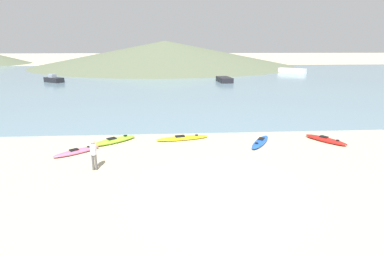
# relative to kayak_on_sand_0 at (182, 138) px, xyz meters

# --- Properties ---
(ground_plane) EXTENTS (400.00, 400.00, 0.00)m
(ground_plane) POSITION_rel_kayak_on_sand_0_xyz_m (1.27, -7.27, -0.12)
(ground_plane) COLOR #C6B793
(bay_water) EXTENTS (160.00, 70.00, 0.06)m
(bay_water) POSITION_rel_kayak_on_sand_0_xyz_m (1.27, 36.33, -0.09)
(bay_water) COLOR slate
(bay_water) RESTS_ON ground_plane
(far_hill_midleft) EXTENTS (74.32, 74.32, 7.03)m
(far_hill_midleft) POSITION_rel_kayak_on_sand_0_xyz_m (-2.46, 72.23, 3.39)
(far_hill_midleft) COLOR #5B664C
(far_hill_midleft) RESTS_ON ground_plane
(kayak_on_sand_0) EXTENTS (3.56, 1.36, 0.29)m
(kayak_on_sand_0) POSITION_rel_kayak_on_sand_0_xyz_m (0.00, 0.00, 0.00)
(kayak_on_sand_0) COLOR yellow
(kayak_on_sand_0) RESTS_ON ground_plane
(kayak_on_sand_1) EXTENTS (2.47, 2.12, 0.29)m
(kayak_on_sand_1) POSITION_rel_kayak_on_sand_0_xyz_m (-6.19, -2.17, 0.00)
(kayak_on_sand_1) COLOR #E5668C
(kayak_on_sand_1) RESTS_ON ground_plane
(kayak_on_sand_2) EXTENTS (2.82, 2.41, 0.35)m
(kayak_on_sand_2) POSITION_rel_kayak_on_sand_0_xyz_m (-4.39, -0.34, 0.03)
(kayak_on_sand_2) COLOR #8CCC2D
(kayak_on_sand_2) RESTS_ON ground_plane
(kayak_on_sand_3) EXTENTS (2.07, 2.77, 0.35)m
(kayak_on_sand_3) POSITION_rel_kayak_on_sand_0_xyz_m (4.87, -1.21, 0.03)
(kayak_on_sand_3) COLOR blue
(kayak_on_sand_3) RESTS_ON ground_plane
(kayak_on_sand_4) EXTENTS (2.10, 2.62, 0.35)m
(kayak_on_sand_4) POSITION_rel_kayak_on_sand_0_xyz_m (9.20, -1.05, 0.03)
(kayak_on_sand_4) COLOR red
(kayak_on_sand_4) RESTS_ON ground_plane
(person_near_foreground) EXTENTS (0.33, 0.25, 1.61)m
(person_near_foreground) POSITION_rel_kayak_on_sand_0_xyz_m (-4.55, -4.61, 0.80)
(person_near_foreground) COLOR #4C4C4C
(person_near_foreground) RESTS_ON ground_plane
(moored_boat_0) EXTENTS (5.17, 4.95, 1.01)m
(moored_boat_0) POSITION_rel_kayak_on_sand_0_xyz_m (25.15, 44.79, 0.44)
(moored_boat_0) COLOR white
(moored_boat_0) RESTS_ON bay_water
(moored_boat_1) EXTENTS (3.63, 3.19, 1.30)m
(moored_boat_1) POSITION_rel_kayak_on_sand_0_xyz_m (-19.93, 31.78, 0.39)
(moored_boat_1) COLOR black
(moored_boat_1) RESTS_ON bay_water
(moored_boat_2) EXTENTS (2.34, 4.19, 0.80)m
(moored_boat_2) POSITION_rel_kayak_on_sand_0_xyz_m (7.95, 30.14, 0.33)
(moored_boat_2) COLOR black
(moored_boat_2) RESTS_ON bay_water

